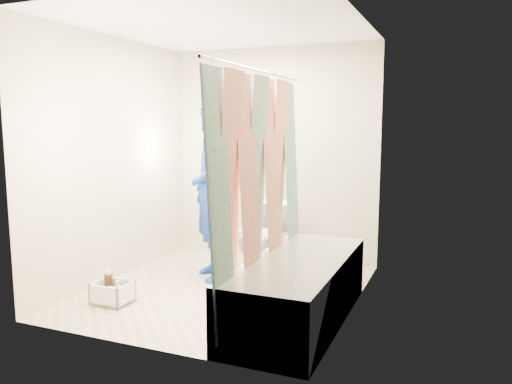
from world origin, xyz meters
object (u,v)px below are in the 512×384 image
at_px(plumber, 212,191).
at_px(cleaning_caddy, 113,294).
at_px(toilet, 264,237).
at_px(bathtub, 298,288).

xyz_separation_m(plumber, cleaning_caddy, (-0.46, -0.99, -0.79)).
height_order(toilet, cleaning_caddy, toilet).
bearing_deg(plumber, toilet, 91.96).
bearing_deg(toilet, cleaning_caddy, -110.81).
bearing_deg(plumber, cleaning_caddy, -68.13).
bearing_deg(bathtub, toilet, 122.86).
bearing_deg(plumber, bathtub, 13.75).
distance_m(bathtub, toilet, 1.35).
relative_size(plumber, cleaning_caddy, 5.53).
distance_m(plumber, cleaning_caddy, 1.35).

